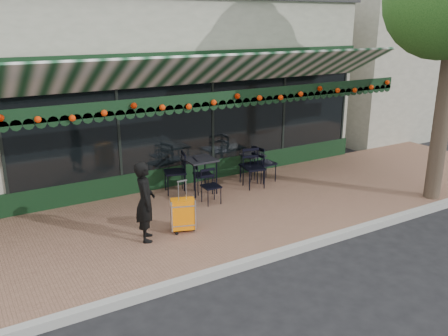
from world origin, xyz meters
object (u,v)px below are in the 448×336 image
chair_b_left (175,172)px  cafe_table_a (253,157)px  chair_a_front (254,168)px  chair_a_right (265,164)px  cafe_table_b (200,162)px  chair_b_right (203,175)px  chair_b_front (211,187)px  chair_a_left (251,166)px  woman (145,202)px  suitcase (183,215)px

chair_b_left → cafe_table_a: bearing=104.1°
cafe_table_a → chair_a_front: bearing=-121.9°
chair_a_right → chair_b_left: (-2.29, 0.40, 0.03)m
cafe_table_b → chair_b_right: size_ratio=0.97×
chair_b_front → chair_a_right: bearing=20.7°
chair_b_left → chair_b_front: bearing=36.0°
cafe_table_a → chair_b_left: size_ratio=0.64×
chair_a_left → chair_b_front: bearing=-70.7°
chair_a_left → chair_b_right: chair_a_left is taller
woman → chair_a_front: woman is taller
woman → chair_b_right: size_ratio=1.75×
woman → chair_b_left: size_ratio=1.51×
chair_a_front → chair_b_right: (-1.23, 0.29, -0.05)m
suitcase → chair_b_front: suitcase is taller
chair_a_front → chair_b_left: size_ratio=0.96×
suitcase → cafe_table_b: (1.30, 1.73, 0.40)m
chair_b_right → chair_a_front: bearing=-90.8°
woman → chair_b_right: (2.09, 1.67, -0.32)m
chair_a_left → chair_a_front: (-0.10, -0.28, 0.02)m
woman → chair_a_front: size_ratio=1.58×
cafe_table_b → chair_a_left: (1.39, -0.05, -0.29)m
cafe_table_a → cafe_table_b: bearing=-171.2°
chair_a_front → chair_b_right: chair_a_front is taller
suitcase → chair_a_front: (2.59, 1.41, 0.13)m
chair_a_left → chair_b_left: size_ratio=0.92×
cafe_table_a → chair_b_front: size_ratio=0.82×
chair_a_right → cafe_table_b: bearing=84.3°
woman → suitcase: 0.84m
cafe_table_b → chair_a_left: chair_a_left is taller
chair_a_front → cafe_table_a: bearing=67.5°
chair_a_left → chair_b_right: 1.33m
chair_b_left → chair_a_right: bearing=95.5°
chair_a_right → chair_b_front: (-1.90, -0.63, -0.07)m
chair_b_right → cafe_table_b: bearing=65.9°
suitcase → chair_a_front: bearing=47.7°
chair_a_front → cafe_table_b: bearing=175.1°
cafe_table_a → chair_a_left: size_ratio=0.70×
chair_a_front → chair_b_front: 1.46m
woman → chair_b_front: size_ratio=1.93×
chair_a_front → chair_b_front: size_ratio=1.23×
chair_a_right → cafe_table_a: bearing=18.2°
cafe_table_a → cafe_table_b: (-1.65, -0.26, 0.18)m
chair_a_right → chair_b_front: bearing=105.7°
cafe_table_b → chair_b_left: (-0.50, 0.31, -0.25)m
woman → chair_b_right: woman is taller
suitcase → cafe_table_b: 2.20m
suitcase → chair_a_right: (3.09, 1.64, 0.12)m
woman → chair_a_left: (3.42, 1.66, -0.29)m
cafe_table_b → chair_b_left: 0.64m
cafe_table_b → cafe_table_a: bearing=8.8°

